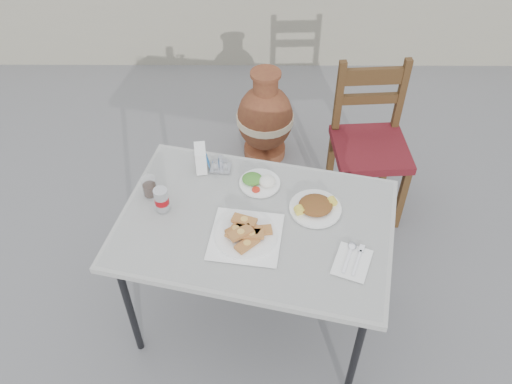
{
  "coord_description": "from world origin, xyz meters",
  "views": [
    {
      "loc": [
        0.16,
        -1.64,
        2.48
      ],
      "look_at": [
        0.15,
        -0.01,
        0.85
      ],
      "focal_mm": 38.0,
      "sensor_mm": 36.0,
      "label": 1
    }
  ],
  "objects_px": {
    "salad_rice_plate": "(259,181)",
    "napkin_holder": "(201,158)",
    "terracotta_urn": "(265,118)",
    "soda_can": "(162,200)",
    "salad_chopped_plate": "(315,206)",
    "pide_plate": "(246,232)",
    "cafe_table": "(255,229)",
    "chair": "(369,142)",
    "condiment_caddy": "(221,165)",
    "cola_glass": "(149,187)"
  },
  "relations": [
    {
      "from": "pide_plate",
      "to": "soda_can",
      "type": "height_order",
      "value": "soda_can"
    },
    {
      "from": "soda_can",
      "to": "terracotta_urn",
      "type": "xyz_separation_m",
      "value": [
        0.47,
        1.21,
        -0.48
      ]
    },
    {
      "from": "cola_glass",
      "to": "napkin_holder",
      "type": "xyz_separation_m",
      "value": [
        0.22,
        0.18,
        0.02
      ]
    },
    {
      "from": "salad_chopped_plate",
      "to": "soda_can",
      "type": "relative_size",
      "value": 2.03
    },
    {
      "from": "cafe_table",
      "to": "napkin_holder",
      "type": "xyz_separation_m",
      "value": [
        -0.26,
        0.34,
        0.11
      ]
    },
    {
      "from": "napkin_holder",
      "to": "condiment_caddy",
      "type": "xyz_separation_m",
      "value": [
        0.09,
        -0.01,
        -0.04
      ]
    },
    {
      "from": "chair",
      "to": "condiment_caddy",
      "type": "bearing_deg",
      "value": -153.1
    },
    {
      "from": "soda_can",
      "to": "salad_chopped_plate",
      "type": "bearing_deg",
      "value": -0.22
    },
    {
      "from": "salad_rice_plate",
      "to": "salad_chopped_plate",
      "type": "relative_size",
      "value": 0.82
    },
    {
      "from": "cola_glass",
      "to": "condiment_caddy",
      "type": "distance_m",
      "value": 0.36
    },
    {
      "from": "salad_chopped_plate",
      "to": "cola_glass",
      "type": "bearing_deg",
      "value": 172.83
    },
    {
      "from": "chair",
      "to": "salad_rice_plate",
      "type": "bearing_deg",
      "value": -140.98
    },
    {
      "from": "terracotta_urn",
      "to": "chair",
      "type": "bearing_deg",
      "value": -37.63
    },
    {
      "from": "pide_plate",
      "to": "salad_rice_plate",
      "type": "bearing_deg",
      "value": 79.98
    },
    {
      "from": "salad_chopped_plate",
      "to": "condiment_caddy",
      "type": "bearing_deg",
      "value": 148.59
    },
    {
      "from": "soda_can",
      "to": "napkin_holder",
      "type": "distance_m",
      "value": 0.31
    },
    {
      "from": "cafe_table",
      "to": "napkin_holder",
      "type": "relative_size",
      "value": 10.8
    },
    {
      "from": "cafe_table",
      "to": "pide_plate",
      "type": "distance_m",
      "value": 0.13
    },
    {
      "from": "salad_rice_plate",
      "to": "terracotta_urn",
      "type": "xyz_separation_m",
      "value": [
        0.04,
        1.05,
        -0.44
      ]
    },
    {
      "from": "pide_plate",
      "to": "salad_rice_plate",
      "type": "xyz_separation_m",
      "value": [
        0.06,
        0.32,
        -0.01
      ]
    },
    {
      "from": "salad_rice_plate",
      "to": "condiment_caddy",
      "type": "xyz_separation_m",
      "value": [
        -0.18,
        0.1,
        0.01
      ]
    },
    {
      "from": "soda_can",
      "to": "napkin_holder",
      "type": "xyz_separation_m",
      "value": [
        0.15,
        0.27,
        0.0
      ]
    },
    {
      "from": "pide_plate",
      "to": "salad_chopped_plate",
      "type": "distance_m",
      "value": 0.35
    },
    {
      "from": "pide_plate",
      "to": "salad_rice_plate",
      "type": "height_order",
      "value": "pide_plate"
    },
    {
      "from": "chair",
      "to": "cola_glass",
      "type": "bearing_deg",
      "value": -153.71
    },
    {
      "from": "salad_rice_plate",
      "to": "soda_can",
      "type": "bearing_deg",
      "value": -159.49
    },
    {
      "from": "soda_can",
      "to": "terracotta_urn",
      "type": "bearing_deg",
      "value": 68.88
    },
    {
      "from": "salad_rice_plate",
      "to": "napkin_holder",
      "type": "relative_size",
      "value": 1.55
    },
    {
      "from": "pide_plate",
      "to": "condiment_caddy",
      "type": "distance_m",
      "value": 0.44
    },
    {
      "from": "terracotta_urn",
      "to": "condiment_caddy",
      "type": "bearing_deg",
      "value": -103.29
    },
    {
      "from": "salad_chopped_plate",
      "to": "soda_can",
      "type": "height_order",
      "value": "soda_can"
    },
    {
      "from": "soda_can",
      "to": "cafe_table",
      "type": "bearing_deg",
      "value": -9.95
    },
    {
      "from": "pide_plate",
      "to": "chair",
      "type": "bearing_deg",
      "value": 52.93
    },
    {
      "from": "cafe_table",
      "to": "pide_plate",
      "type": "relative_size",
      "value": 3.96
    },
    {
      "from": "salad_chopped_plate",
      "to": "soda_can",
      "type": "bearing_deg",
      "value": 179.78
    },
    {
      "from": "cafe_table",
      "to": "salad_chopped_plate",
      "type": "height_order",
      "value": "salad_chopped_plate"
    },
    {
      "from": "cafe_table",
      "to": "napkin_holder",
      "type": "height_order",
      "value": "napkin_holder"
    },
    {
      "from": "salad_rice_plate",
      "to": "salad_chopped_plate",
      "type": "height_order",
      "value": "salad_chopped_plate"
    },
    {
      "from": "pide_plate",
      "to": "salad_chopped_plate",
      "type": "xyz_separation_m",
      "value": [
        0.31,
        0.16,
        -0.01
      ]
    },
    {
      "from": "chair",
      "to": "terracotta_urn",
      "type": "bearing_deg",
      "value": 138.33
    },
    {
      "from": "condiment_caddy",
      "to": "soda_can",
      "type": "bearing_deg",
      "value": -132.93
    },
    {
      "from": "napkin_holder",
      "to": "chair",
      "type": "bearing_deg",
      "value": 20.41
    },
    {
      "from": "salad_chopped_plate",
      "to": "chair",
      "type": "relative_size",
      "value": 0.25
    },
    {
      "from": "salad_rice_plate",
      "to": "soda_can",
      "type": "height_order",
      "value": "soda_can"
    },
    {
      "from": "salad_rice_plate",
      "to": "napkin_holder",
      "type": "height_order",
      "value": "napkin_holder"
    },
    {
      "from": "salad_rice_plate",
      "to": "terracotta_urn",
      "type": "relative_size",
      "value": 0.29
    },
    {
      "from": "salad_chopped_plate",
      "to": "chair",
      "type": "xyz_separation_m",
      "value": [
        0.39,
        0.76,
        -0.26
      ]
    },
    {
      "from": "pide_plate",
      "to": "cola_glass",
      "type": "xyz_separation_m",
      "value": [
        -0.44,
        0.25,
        0.01
      ]
    },
    {
      "from": "pide_plate",
      "to": "chair",
      "type": "distance_m",
      "value": 1.18
    },
    {
      "from": "cola_glass",
      "to": "chair",
      "type": "distance_m",
      "value": 1.34
    }
  ]
}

